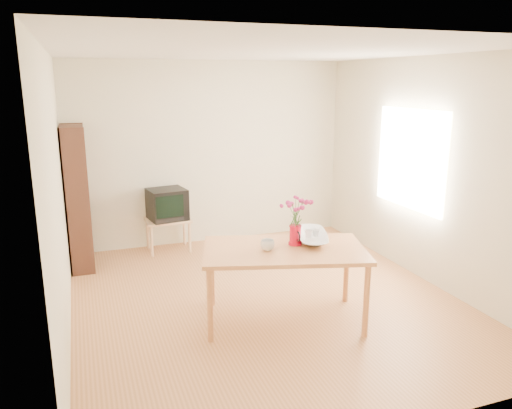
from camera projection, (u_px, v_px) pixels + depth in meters
name	position (u px, v px, depth m)	size (l,w,h in m)	color
room	(268.00, 182.00, 5.14)	(4.50, 4.50, 4.50)	#AF6E3E
table	(284.00, 255.00, 4.83)	(1.74, 1.28, 0.75)	#C67843
tv_stand	(168.00, 224.00, 6.92)	(0.60, 0.45, 0.46)	#DCAD7C
bookshelf	(78.00, 203.00, 6.23)	(0.28, 0.70, 1.80)	#321910
pitcher	(295.00, 236.00, 4.90)	(0.13, 0.21, 0.20)	red
flowers	(296.00, 210.00, 4.84)	(0.23, 0.23, 0.32)	#C22D74
mug	(268.00, 245.00, 4.74)	(0.13, 0.13, 0.10)	white
bowl	(313.00, 220.00, 5.00)	(0.45, 0.45, 0.42)	white
teacup_a	(309.00, 225.00, 5.00)	(0.07, 0.07, 0.07)	white
teacup_b	(316.00, 224.00, 5.05)	(0.07, 0.07, 0.06)	white
television	(167.00, 204.00, 6.86)	(0.55, 0.52, 0.42)	black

